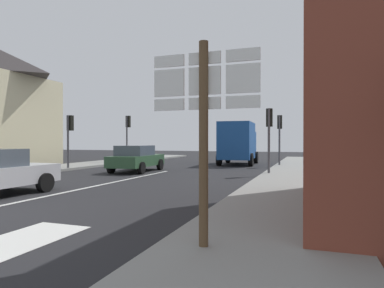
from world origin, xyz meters
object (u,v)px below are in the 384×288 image
at_px(traffic_light_near_left, 70,130).
at_px(sedan_far, 136,158).
at_px(route_sign_post, 204,122).
at_px(traffic_light_far_right, 280,129).
at_px(delivery_truck, 238,142).
at_px(traffic_light_near_right, 269,126).
at_px(traffic_light_far_left, 128,128).

bearing_deg(traffic_light_near_left, sedan_far, 5.42).
height_order(sedan_far, route_sign_post, route_sign_post).
bearing_deg(route_sign_post, traffic_light_near_left, 135.99).
xyz_separation_m(sedan_far, traffic_light_far_right, (7.30, 6.31, 1.79)).
xyz_separation_m(traffic_light_far_right, traffic_light_near_left, (-11.54, -6.72, -0.15)).
bearing_deg(delivery_truck, traffic_light_far_right, -20.68).
bearing_deg(sedan_far, route_sign_post, -57.14).
height_order(sedan_far, traffic_light_near_right, traffic_light_near_right).
distance_m(delivery_truck, traffic_light_near_right, 7.82).
bearing_deg(traffic_light_near_left, route_sign_post, -44.01).
bearing_deg(route_sign_post, delivery_truck, 100.13).
distance_m(route_sign_post, traffic_light_far_right, 18.30).
height_order(traffic_light_near_right, traffic_light_far_right, traffic_light_far_right).
bearing_deg(traffic_light_far_left, traffic_light_far_right, -0.04).
xyz_separation_m(delivery_truck, traffic_light_near_right, (3.04, -7.16, 0.82)).
bearing_deg(traffic_light_far_right, route_sign_post, -88.65).
bearing_deg(sedan_far, traffic_light_near_right, 2.38).
relative_size(traffic_light_far_right, traffic_light_far_left, 0.93).
height_order(sedan_far, traffic_light_near_left, traffic_light_near_left).
relative_size(sedan_far, traffic_light_far_right, 1.25).
bearing_deg(traffic_light_near_left, traffic_light_far_right, 30.19).
height_order(delivery_truck, traffic_light_far_right, traffic_light_far_right).
distance_m(route_sign_post, traffic_light_near_left, 16.65).
relative_size(sedan_far, delivery_truck, 0.85).
distance_m(sedan_far, traffic_light_far_left, 7.87).
bearing_deg(delivery_truck, traffic_light_near_left, -137.22).
distance_m(traffic_light_near_right, traffic_light_far_right, 6.01).
bearing_deg(traffic_light_near_left, traffic_light_far_left, 90.00).
bearing_deg(route_sign_post, traffic_light_far_left, 123.21).
relative_size(sedan_far, traffic_light_near_left, 1.33).
bearing_deg(traffic_light_near_left, traffic_light_near_right, 3.50).
bearing_deg(delivery_truck, traffic_light_near_right, -66.97).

